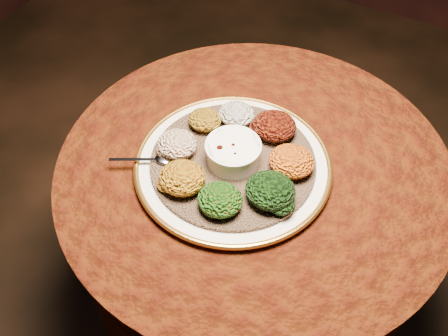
% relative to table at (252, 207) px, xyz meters
% --- Properties ---
extents(table, '(0.96, 0.96, 0.73)m').
position_rel_table_xyz_m(table, '(0.00, 0.00, 0.00)').
color(table, black).
rests_on(table, ground).
extents(platter, '(0.53, 0.53, 0.02)m').
position_rel_table_xyz_m(platter, '(-0.04, -0.04, 0.19)').
color(platter, white).
rests_on(platter, table).
extents(injera, '(0.48, 0.48, 0.01)m').
position_rel_table_xyz_m(injera, '(-0.04, -0.04, 0.20)').
color(injera, brown).
rests_on(injera, platter).
extents(stew_bowl, '(0.13, 0.13, 0.05)m').
position_rel_table_xyz_m(stew_bowl, '(-0.04, -0.04, 0.24)').
color(stew_bowl, white).
rests_on(stew_bowl, injera).
extents(spoon, '(0.13, 0.08, 0.01)m').
position_rel_table_xyz_m(spoon, '(-0.19, -0.12, 0.21)').
color(spoon, silver).
rests_on(spoon, injera).
extents(portion_ayib, '(0.09, 0.09, 0.04)m').
position_rel_table_xyz_m(portion_ayib, '(-0.09, 0.08, 0.23)').
color(portion_ayib, beige).
rests_on(portion_ayib, injera).
extents(portion_kitfo, '(0.11, 0.10, 0.05)m').
position_rel_table_xyz_m(portion_kitfo, '(0.01, 0.09, 0.23)').
color(portion_kitfo, black).
rests_on(portion_kitfo, injera).
extents(portion_tikil, '(0.11, 0.10, 0.05)m').
position_rel_table_xyz_m(portion_tikil, '(0.09, 0.00, 0.23)').
color(portion_tikil, '#AC5D0E').
rests_on(portion_tikil, injera).
extents(portion_gomen, '(0.11, 0.11, 0.05)m').
position_rel_table_xyz_m(portion_gomen, '(0.08, -0.10, 0.23)').
color(portion_gomen, black).
rests_on(portion_gomen, injera).
extents(portion_mixveg, '(0.10, 0.09, 0.05)m').
position_rel_table_xyz_m(portion_mixveg, '(-0.00, -0.17, 0.23)').
color(portion_mixveg, '#B1310B').
rests_on(portion_mixveg, injera).
extents(portion_kik, '(0.11, 0.10, 0.05)m').
position_rel_table_xyz_m(portion_kik, '(-0.11, -0.16, 0.23)').
color(portion_kik, '#A3780E').
rests_on(portion_kik, injera).
extents(portion_timatim, '(0.10, 0.09, 0.05)m').
position_rel_table_xyz_m(portion_timatim, '(-0.17, -0.07, 0.23)').
color(portion_timatim, maroon).
rests_on(portion_timatim, injera).
extents(portion_shiro, '(0.08, 0.08, 0.04)m').
position_rel_table_xyz_m(portion_shiro, '(-0.15, 0.03, 0.23)').
color(portion_shiro, '#865F10').
rests_on(portion_shiro, injera).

